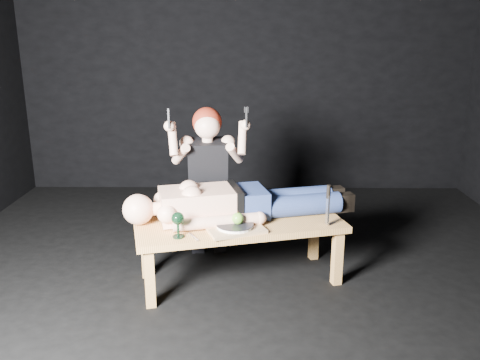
{
  "coord_description": "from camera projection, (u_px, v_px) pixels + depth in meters",
  "views": [
    {
      "loc": [
        0.01,
        -3.13,
        1.72
      ],
      "look_at": [
        -0.03,
        0.22,
        0.75
      ],
      "focal_mm": 37.17,
      "sensor_mm": 36.0,
      "label": 1
    }
  ],
  "objects": [
    {
      "name": "spoon_flat",
      "position": [
        241.0,
        226.0,
        3.46
      ],
      "size": [
        0.12,
        0.12,
        0.01
      ],
      "primitive_type": "cube",
      "rotation": [
        0.0,
        0.0,
        0.82
      ],
      "color": "#B2B2B7",
      "rests_on": "table"
    },
    {
      "name": "ground",
      "position": [
        244.0,
        291.0,
        3.48
      ],
      "size": [
        5.0,
        5.0,
        0.0
      ],
      "primitive_type": "plane",
      "color": "black",
      "rests_on": "ground"
    },
    {
      "name": "knife_flat",
      "position": [
        252.0,
        229.0,
        3.39
      ],
      "size": [
        0.05,
        0.16,
        0.01
      ],
      "primitive_type": "cube",
      "rotation": [
        0.0,
        0.0,
        0.23
      ],
      "color": "#B2B2B7",
      "rests_on": "table"
    },
    {
      "name": "goblet",
      "position": [
        178.0,
        225.0,
        3.24
      ],
      "size": [
        0.1,
        0.1,
        0.18
      ],
      "primitive_type": null,
      "rotation": [
        0.0,
        0.0,
        0.25
      ],
      "color": "black",
      "rests_on": "table"
    },
    {
      "name": "carving_knife",
      "position": [
        328.0,
        205.0,
        3.43
      ],
      "size": [
        0.05,
        0.05,
        0.3
      ],
      "primitive_type": null,
      "rotation": [
        0.0,
        0.0,
        0.25
      ],
      "color": "#B2B2B7",
      "rests_on": "table"
    },
    {
      "name": "plate",
      "position": [
        235.0,
        226.0,
        3.38
      ],
      "size": [
        0.32,
        0.32,
        0.02
      ],
      "primitive_type": "cylinder",
      "rotation": [
        0.0,
        0.0,
        0.37
      ],
      "color": "white",
      "rests_on": "serving_tray"
    },
    {
      "name": "fork_flat",
      "position": [
        193.0,
        237.0,
        3.27
      ],
      "size": [
        0.09,
        0.14,
        0.01
      ],
      "primitive_type": "cube",
      "rotation": [
        0.0,
        0.0,
        0.5
      ],
      "color": "#B2B2B7",
      "rests_on": "table"
    },
    {
      "name": "back_wall",
      "position": [
        246.0,
        57.0,
        5.47
      ],
      "size": [
        5.0,
        0.0,
        5.0
      ],
      "primitive_type": "plane",
      "rotation": [
        1.57,
        0.0,
        0.0
      ],
      "color": "black",
      "rests_on": "ground"
    },
    {
      "name": "lying_man",
      "position": [
        242.0,
        198.0,
        3.62
      ],
      "size": [
        1.62,
        0.85,
        0.28
      ],
      "primitive_type": null,
      "rotation": [
        0.0,
        0.0,
        0.25
      ],
      "color": "tan",
      "rests_on": "table"
    },
    {
      "name": "apple",
      "position": [
        238.0,
        218.0,
        3.37
      ],
      "size": [
        0.08,
        0.08,
        0.08
      ],
      "primitive_type": "sphere",
      "color": "#59A032",
      "rests_on": "plate"
    },
    {
      "name": "serving_tray",
      "position": [
        235.0,
        229.0,
        3.38
      ],
      "size": [
        0.45,
        0.39,
        0.02
      ],
      "primitive_type": "cube",
      "rotation": [
        0.0,
        0.0,
        0.37
      ],
      "color": "#A68459",
      "rests_on": "table"
    },
    {
      "name": "table",
      "position": [
        240.0,
        252.0,
        3.59
      ],
      "size": [
        1.56,
        0.9,
        0.45
      ],
      "primitive_type": "cube",
      "rotation": [
        0.0,
        0.0,
        0.25
      ],
      "color": "tan",
      "rests_on": "ground"
    },
    {
      "name": "kneeling_woman",
      "position": [
        208.0,
        180.0,
        3.95
      ],
      "size": [
        0.74,
        0.81,
        1.25
      ],
      "primitive_type": null,
      "rotation": [
        0.0,
        0.0,
        0.1
      ],
      "color": "black",
      "rests_on": "ground"
    }
  ]
}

